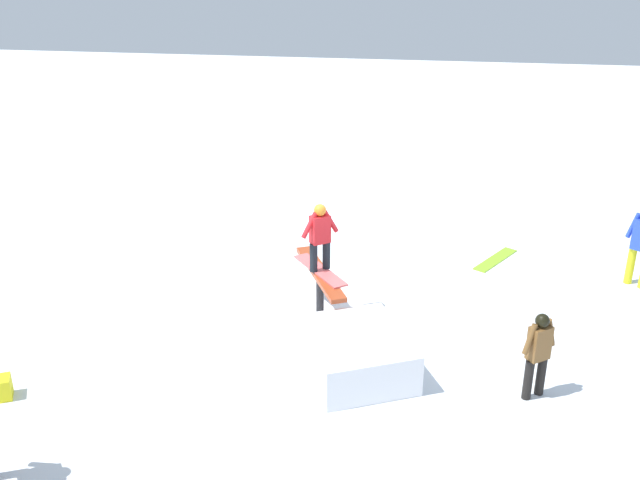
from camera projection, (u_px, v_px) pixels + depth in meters
name	position (u px, v px, depth m)	size (l,w,h in m)	color
ground_plane	(320.00, 313.00, 13.04)	(60.00, 60.00, 0.00)	white
rail_feature	(320.00, 278.00, 12.76)	(2.15, 1.23, 0.86)	black
snow_kicker_ramp	(356.00, 354.00, 11.15)	(1.80, 1.50, 0.67)	white
main_rider_on_rail	(320.00, 239.00, 12.47)	(1.36, 1.15, 1.27)	#F56464
bystander_brown	(538.00, 351.00, 10.39)	(0.44, 0.54, 1.39)	black
loose_snowboard_lime	(495.00, 260.00, 15.20)	(1.46, 0.28, 0.02)	#92CD2A
backpack_on_snow	(4.00, 388.00, 10.59)	(0.30, 0.22, 0.34)	yellow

